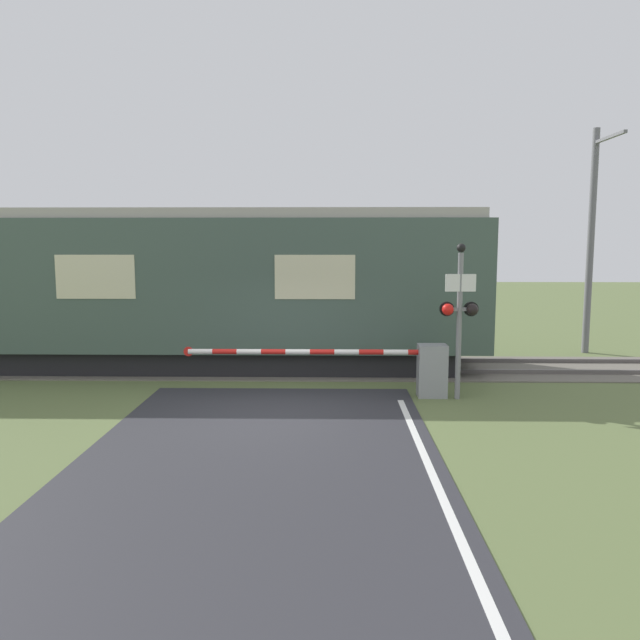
# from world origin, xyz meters

# --- Properties ---
(ground_plane) EXTENTS (80.00, 80.00, 0.00)m
(ground_plane) POSITION_xyz_m (0.00, 0.00, 0.00)
(ground_plane) COLOR #5B6B3D
(track_bed) EXTENTS (36.00, 3.20, 0.13)m
(track_bed) POSITION_xyz_m (0.00, 4.36, 0.02)
(track_bed) COLOR #666056
(track_bed) RESTS_ON ground_plane
(train) EXTENTS (18.55, 2.94, 4.03)m
(train) POSITION_xyz_m (-4.42, 4.35, 2.06)
(train) COLOR black
(train) RESTS_ON ground_plane
(crossing_barrier) EXTENTS (5.53, 0.44, 1.11)m
(crossing_barrier) POSITION_xyz_m (2.73, 1.41, 0.63)
(crossing_barrier) COLOR gray
(crossing_barrier) RESTS_ON ground_plane
(signal_post) EXTENTS (0.80, 0.26, 3.21)m
(signal_post) POSITION_xyz_m (3.69, 1.22, 1.84)
(signal_post) COLOR gray
(signal_post) RESTS_ON ground_plane
(catenary_pole) EXTENTS (0.20, 1.90, 6.44)m
(catenary_pole) POSITION_xyz_m (8.55, 6.76, 3.37)
(catenary_pole) COLOR slate
(catenary_pole) RESTS_ON ground_plane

